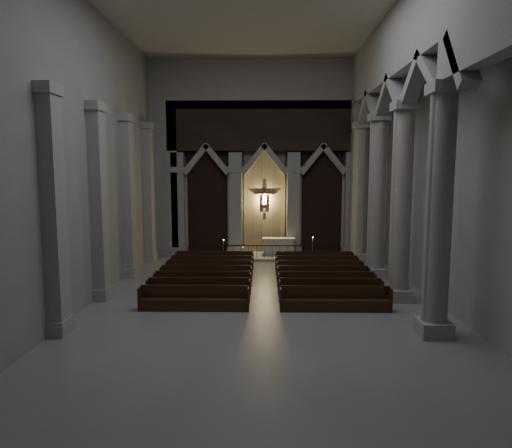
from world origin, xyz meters
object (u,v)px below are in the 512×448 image
at_px(altar_rail, 264,250).
at_px(candle_stand_left, 224,255).
at_px(worshipper, 283,262).
at_px(altar, 279,246).
at_px(candle_stand_right, 312,255).
at_px(pews, 264,279).

height_order(altar_rail, candle_stand_left, candle_stand_left).
relative_size(altar_rail, worshipper, 4.35).
xyz_separation_m(altar, candle_stand_right, (1.92, -1.64, -0.26)).
height_order(altar_rail, worshipper, worshipper).
height_order(altar, worshipper, altar).
distance_m(altar_rail, candle_stand_left, 2.44).
relative_size(altar_rail, candle_stand_right, 3.20).
bearing_deg(altar, worshipper, -88.39).
xyz_separation_m(altar_rail, candle_stand_right, (2.80, -0.50, -0.21)).
distance_m(altar, candle_stand_left, 3.52).
bearing_deg(candle_stand_right, altar_rail, 169.83).
height_order(candle_stand_left, pews, candle_stand_left).
height_order(candle_stand_left, worshipper, candle_stand_left).
xyz_separation_m(candle_stand_left, candle_stand_right, (5.22, -0.45, 0.06)).
relative_size(candle_stand_left, pews, 0.13).
bearing_deg(worshipper, altar_rail, 84.13).
bearing_deg(altar_rail, pews, -90.00).
bearing_deg(candle_stand_right, pews, -116.88).
distance_m(altar_rail, pews, 6.03).
distance_m(candle_stand_left, pews, 6.44).
distance_m(altar, pews, 7.22).
relative_size(candle_stand_left, candle_stand_right, 0.85).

